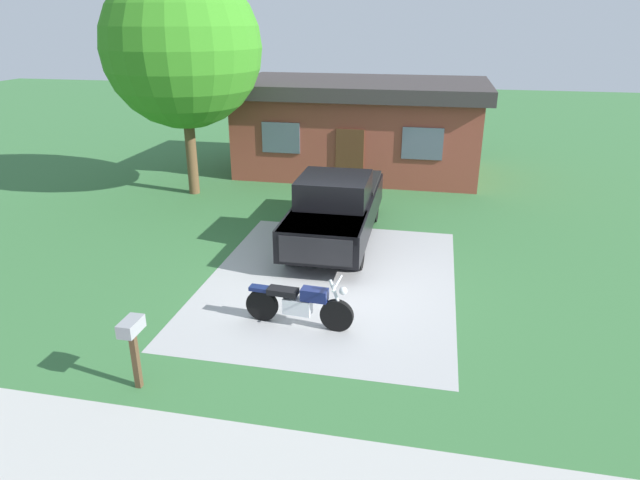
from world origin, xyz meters
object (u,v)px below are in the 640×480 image
object	(u,v)px
pickup_truck	(337,206)
neighbor_house	(360,126)
motorcycle	(300,304)
shade_tree	(182,48)
mailbox	(132,336)

from	to	relation	value
pickup_truck	neighbor_house	world-z (taller)	neighbor_house
motorcycle	pickup_truck	bearing A→B (deg)	91.38
pickup_truck	shade_tree	distance (m)	7.60
motorcycle	neighbor_house	xyz separation A→B (m)	(-0.56, 12.40, 1.32)
pickup_truck	mailbox	world-z (taller)	pickup_truck
pickup_truck	shade_tree	xyz separation A→B (m)	(-5.65, 3.30, 3.87)
pickup_truck	neighbor_house	distance (m)	7.70
motorcycle	mailbox	distance (m)	3.33
pickup_truck	neighbor_house	xyz separation A→B (m)	(-0.45, 7.64, 0.84)
shade_tree	mailbox	bearing A→B (deg)	-71.08
pickup_truck	mailbox	bearing A→B (deg)	-105.59
pickup_truck	mailbox	xyz separation A→B (m)	(-2.03, -7.26, 0.03)
mailbox	shade_tree	world-z (taller)	shade_tree
mailbox	neighbor_house	distance (m)	15.01
motorcycle	pickup_truck	xyz separation A→B (m)	(-0.11, 4.77, 0.48)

